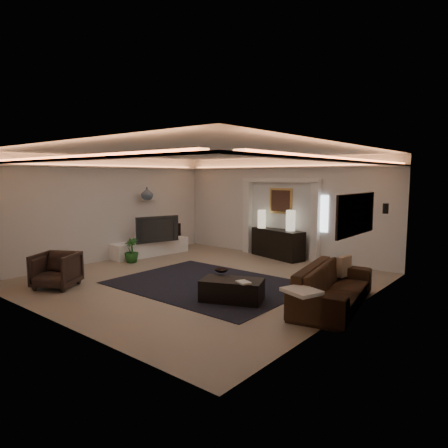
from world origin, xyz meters
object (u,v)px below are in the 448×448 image
Objects in this scene: sofa at (333,286)px; coffee_table at (232,291)px; console at (277,244)px; armchair at (56,270)px.

coffee_table is at bearing 109.85° from sofa.
armchair is (-1.97, -5.70, -0.02)m from console.
console is at bearing 34.32° from sofa.
console is 2.06× the size of armchair.
console is 1.48× the size of coffee_table.
sofa is 2.17× the size of coffee_table.
sofa is (3.11, -3.09, -0.03)m from console.
console reaches higher than coffee_table.
sofa is 5.71m from armchair.
sofa is 3.02× the size of armchair.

